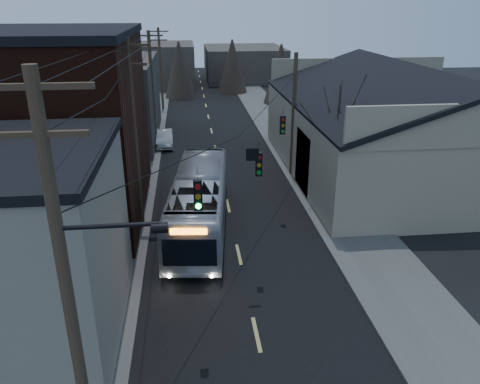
{
  "coord_description": "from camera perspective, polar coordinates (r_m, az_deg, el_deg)",
  "views": [
    {
      "loc": [
        -2.21,
        -6.01,
        11.53
      ],
      "look_at": [
        0.15,
        14.81,
        3.0
      ],
      "focal_mm": 35.0,
      "sensor_mm": 36.0,
      "label": 1
    }
  ],
  "objects": [
    {
      "name": "warehouse",
      "position": [
        35.65,
        19.16,
        6.57
      ],
      "size": [
        16.16,
        20.6,
        7.73
      ],
      "color": "gray",
      "rests_on": "ground"
    },
    {
      "name": "building_far_left",
      "position": [
        71.63,
        -9.78,
        15.0
      ],
      "size": [
        10.0,
        12.0,
        6.0
      ],
      "primitive_type": "cube",
      "color": "#36312B",
      "rests_on": "ground"
    },
    {
      "name": "road_surface",
      "position": [
        37.88,
        -2.82,
        4.41
      ],
      "size": [
        9.0,
        110.0,
        0.02
      ],
      "primitive_type": "cube",
      "color": "black",
      "rests_on": "ground"
    },
    {
      "name": "sidewalk_right",
      "position": [
        38.79,
        6.84,
        4.79
      ],
      "size": [
        4.0,
        110.0,
        0.12
      ],
      "primitive_type": "cube",
      "color": "#474744",
      "rests_on": "ground"
    },
    {
      "name": "utility_lines",
      "position": [
        30.88,
        -8.1,
        9.63
      ],
      "size": [
        11.24,
        45.28,
        10.5
      ],
      "color": "#382B1E",
      "rests_on": "ground"
    },
    {
      "name": "bare_tree",
      "position": [
        28.56,
        11.62,
        5.56
      ],
      "size": [
        0.4,
        0.4,
        7.2
      ],
      "primitive_type": "cone",
      "color": "black",
      "rests_on": "ground"
    },
    {
      "name": "building_far_right",
      "position": [
        77.1,
        0.47,
        15.42
      ],
      "size": [
        12.0,
        14.0,
        5.0
      ],
      "primitive_type": "cube",
      "color": "#36312B",
      "rests_on": "ground"
    },
    {
      "name": "bus",
      "position": [
        25.22,
        -4.97,
        -1.13
      ],
      "size": [
        3.89,
        11.72,
        3.2
      ],
      "primitive_type": "imported",
      "rotation": [
        0.0,
        0.0,
        3.04
      ],
      "color": "#A6A9B2",
      "rests_on": "ground"
    },
    {
      "name": "sidewalk_left",
      "position": [
        38.04,
        -12.66,
        4.05
      ],
      "size": [
        4.0,
        110.0,
        0.12
      ],
      "primitive_type": "cube",
      "color": "#474744",
      "rests_on": "ground"
    },
    {
      "name": "parked_car",
      "position": [
        40.94,
        -9.21,
        6.48
      ],
      "size": [
        1.57,
        4.11,
        1.34
      ],
      "primitive_type": "imported",
      "rotation": [
        0.0,
        0.0,
        0.04
      ],
      "color": "#ACAFB4",
      "rests_on": "ground"
    },
    {
      "name": "building_left_far",
      "position": [
        43.39,
        -16.3,
        10.61
      ],
      "size": [
        9.0,
        14.0,
        7.0
      ],
      "primitive_type": "cube",
      "color": "#36312B",
      "rests_on": "ground"
    },
    {
      "name": "building_brick",
      "position": [
        27.93,
        -22.63,
        6.92
      ],
      "size": [
        10.0,
        12.0,
        10.0
      ],
      "primitive_type": "cube",
      "color": "black",
      "rests_on": "ground"
    }
  ]
}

